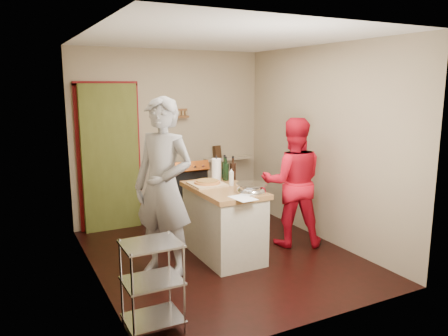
{
  "coord_description": "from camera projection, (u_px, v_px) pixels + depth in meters",
  "views": [
    {
      "loc": [
        -2.32,
        -4.55,
        2.09
      ],
      "look_at": [
        0.02,
        0.0,
        1.1
      ],
      "focal_mm": 35.0,
      "sensor_mm": 36.0,
      "label": 1
    }
  ],
  "objects": [
    {
      "name": "wire_shelving",
      "position": [
        152.0,
        282.0,
        3.7
      ],
      "size": [
        0.48,
        0.4,
        0.8
      ],
      "color": "silver",
      "rests_on": "ground"
    },
    {
      "name": "person_stripe",
      "position": [
        163.0,
        188.0,
        4.73
      ],
      "size": [
        0.8,
        0.86,
        1.96
      ],
      "primitive_type": "imported",
      "rotation": [
        0.0,
        0.0,
        -0.94
      ],
      "color": "#BBBBC0",
      "rests_on": "ground"
    },
    {
      "name": "back_wall",
      "position": [
        129.0,
        150.0,
        6.46
      ],
      "size": [
        3.0,
        0.44,
        2.6
      ],
      "color": "gray",
      "rests_on": "ground"
    },
    {
      "name": "ceiling",
      "position": [
        222.0,
        37.0,
        4.91
      ],
      "size": [
        3.0,
        3.5,
        0.02
      ],
      "primitive_type": "cube",
      "color": "white",
      "rests_on": "back_wall"
    },
    {
      "name": "person_red",
      "position": [
        293.0,
        182.0,
        5.66
      ],
      "size": [
        1.01,
        0.93,
        1.67
      ],
      "primitive_type": "imported",
      "rotation": [
        0.0,
        0.0,
        2.68
      ],
      "color": "red",
      "rests_on": "ground"
    },
    {
      "name": "island",
      "position": [
        224.0,
        220.0,
        5.32
      ],
      "size": [
        0.68,
        1.28,
        1.18
      ],
      "color": "beige",
      "rests_on": "ground"
    },
    {
      "name": "right_wall",
      "position": [
        322.0,
        144.0,
        5.84
      ],
      "size": [
        0.04,
        3.5,
        2.6
      ],
      "primitive_type": "cube",
      "color": "gray",
      "rests_on": "ground"
    },
    {
      "name": "stove",
      "position": [
        182.0,
        195.0,
        6.59
      ],
      "size": [
        0.6,
        0.63,
        1.0
      ],
      "color": "black",
      "rests_on": "ground"
    },
    {
      "name": "floor",
      "position": [
        222.0,
        255.0,
        5.41
      ],
      "size": [
        3.5,
        3.5,
        0.0
      ],
      "primitive_type": "plane",
      "color": "black",
      "rests_on": "ground"
    },
    {
      "name": "left_wall",
      "position": [
        92.0,
        162.0,
        4.49
      ],
      "size": [
        0.04,
        3.5,
        2.6
      ],
      "primitive_type": "cube",
      "color": "gray",
      "rests_on": "ground"
    }
  ]
}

